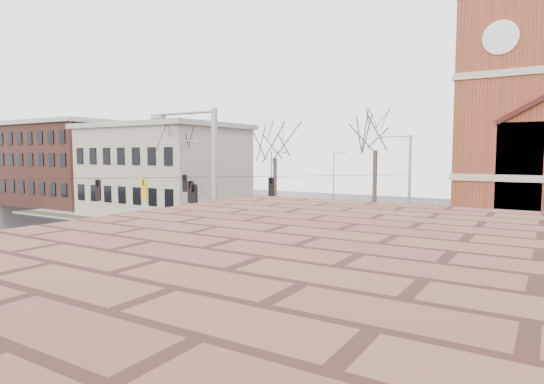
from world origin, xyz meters
The scene contains 18 objects.
ground centered at (0.00, 0.00, 0.00)m, with size 120.00×120.00×0.00m, color black.
sidewalks centered at (0.00, 0.00, 0.08)m, with size 80.00×80.00×0.17m.
road_markings centered at (0.00, 0.00, 0.01)m, with size 100.00×100.00×0.01m.
civic_building_a centered at (-22.00, 20.00, 5.50)m, with size 18.00×14.00×11.00m, color gray.
civic_building_b centered at (-42.00, 22.00, 6.00)m, with size 18.00×16.00×12.00m, color brown.
signal_pole_ne centered at (11.32, 11.50, 4.95)m, with size 2.75×0.22×9.00m.
signal_pole_nw centered at (-11.32, 11.50, 4.95)m, with size 2.75×0.22×9.00m.
signal_pole_se centered at (11.32, -11.50, 4.95)m, with size 2.75×0.22×9.00m.
span_wires centered at (0.00, 0.00, 6.20)m, with size 23.02×23.02×0.03m.
traffic_signals centered at (0.00, -0.67, 5.45)m, with size 8.21×8.26×1.30m.
streetlight_north_a centered at (-10.65, 28.00, 4.47)m, with size 2.30×0.20×8.00m.
streetlight_north_b centered at (-10.65, 48.00, 4.47)m, with size 2.30×0.20×8.00m.
cargo_van centered at (2.46, -4.92, 1.22)m, with size 3.79×5.79×2.06m.
parked_car_a centered at (13.07, 7.78, 0.56)m, with size 1.33×3.31×1.13m, color black.
parked_car_b centered at (18.79, 8.85, 0.53)m, with size 1.13×3.23×1.06m, color black.
tree_nw_far centered at (-13.62, 13.32, 8.50)m, with size 4.00×4.00×11.75m.
tree_nw_near centered at (-1.24, 13.12, 7.85)m, with size 4.00×4.00×10.83m.
tree_ne centered at (8.29, 13.08, 8.56)m, with size 4.00×4.00×11.83m.
Camera 1 is at (20.49, -22.67, 7.73)m, focal length 30.00 mm.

